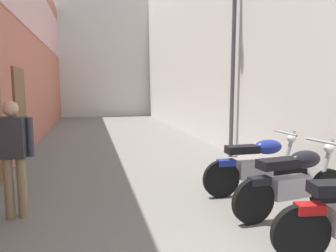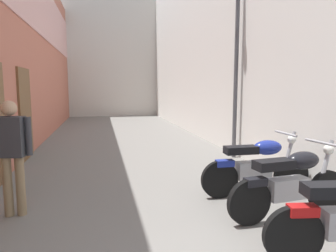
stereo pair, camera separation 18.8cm
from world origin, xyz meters
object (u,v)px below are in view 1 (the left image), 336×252
at_px(motorcycle_fourth, 258,164).
at_px(pedestrian_mid_alley, 13,151).
at_px(street_lamp, 230,50).
at_px(motorcycle_third, 294,181).

bearing_deg(motorcycle_fourth, pedestrian_mid_alley, 179.93).
bearing_deg(motorcycle_fourth, street_lamp, 74.89).
bearing_deg(street_lamp, motorcycle_third, -101.33).
relative_size(motorcycle_third, pedestrian_mid_alley, 1.18).
xyz_separation_m(motorcycle_third, pedestrian_mid_alley, (-3.61, 0.90, 0.42)).
height_order(motorcycle_third, pedestrian_mid_alley, pedestrian_mid_alley).
bearing_deg(motorcycle_third, pedestrian_mid_alley, 166.00).
relative_size(motorcycle_third, motorcycle_fourth, 1.00).
distance_m(motorcycle_fourth, pedestrian_mid_alley, 3.63).
relative_size(pedestrian_mid_alley, street_lamp, 0.35).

